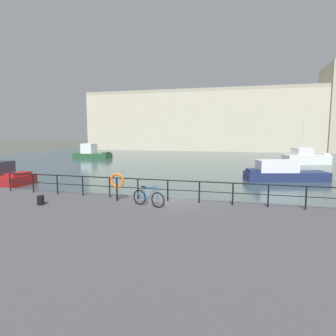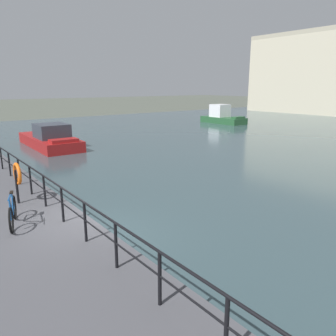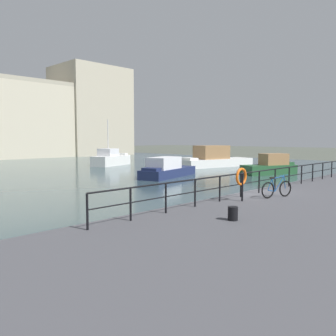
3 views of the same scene
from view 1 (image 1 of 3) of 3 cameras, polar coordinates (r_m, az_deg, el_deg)
name	(u,v)px [view 1 (image 1 of 3)]	position (r m, az deg, el deg)	size (l,w,h in m)	color
ground_plane	(172,212)	(15.42, 0.81, -8.78)	(240.00, 240.00, 0.00)	#4C5147
water_basin	(220,160)	(44.93, 10.18, 1.64)	(80.00, 60.00, 0.01)	#33474C
quay_promenade	(121,256)	(9.47, -9.19, -16.80)	(56.00, 13.00, 0.80)	#47474C
harbor_building	(258,119)	(67.86, 17.29, 9.19)	(66.09, 11.40, 17.77)	#C1B79E
moored_cabin_cruiser	(282,173)	(27.04, 21.64, -0.83)	(7.28, 3.83, 1.79)	navy
moored_red_daysailer	(92,153)	(48.60, -14.88, 2.88)	(5.91, 2.49, 2.34)	#23512D
moored_blue_motorboat	(306,158)	(41.91, 25.57, 1.81)	(6.14, 3.98, 5.72)	white
quay_railing	(183,187)	(14.18, 3.05, -3.82)	(20.67, 0.07, 1.08)	black
parked_bicycle	(148,198)	(13.47, -3.89, -5.92)	(1.71, 0.58, 0.98)	black
mooring_bollard	(41,200)	(14.98, -23.87, -5.85)	(0.32, 0.32, 0.44)	black
life_ring_stand	(117,181)	(14.61, -10.01, -2.64)	(0.75, 0.16, 1.40)	black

